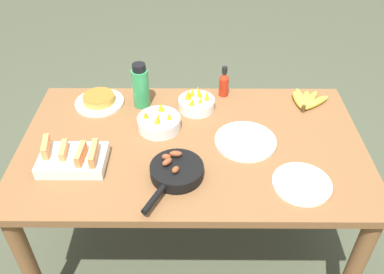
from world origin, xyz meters
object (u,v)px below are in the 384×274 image
(empty_plate_near_front, at_px, (302,184))
(hot_sauce_bottle, at_px, (224,83))
(water_bottle, at_px, (141,86))
(empty_plate_far_left, at_px, (245,141))
(banana_bunch, at_px, (306,101))
(frittata_plate_center, at_px, (99,101))
(skillet, at_px, (176,171))
(melon_tray, at_px, (73,159))
(fruit_bowl_mango, at_px, (196,103))
(fruit_bowl_citrus, at_px, (159,122))

(empty_plate_near_front, xyz_separation_m, hot_sauce_bottle, (-0.27, 0.63, 0.06))
(water_bottle, bearing_deg, empty_plate_far_left, -30.77)
(banana_bunch, distance_m, frittata_plate_center, 1.01)
(empty_plate_far_left, distance_m, water_bottle, 0.56)
(frittata_plate_center, bearing_deg, skillet, -52.01)
(empty_plate_near_front, bearing_deg, melon_tray, 172.99)
(frittata_plate_center, distance_m, fruit_bowl_mango, 0.47)
(empty_plate_far_left, bearing_deg, banana_bunch, 42.49)
(skillet, height_order, empty_plate_near_front, skillet)
(frittata_plate_center, bearing_deg, hot_sauce_bottle, 7.90)
(melon_tray, xyz_separation_m, frittata_plate_center, (0.02, 0.44, -0.01))
(melon_tray, bearing_deg, empty_plate_near_front, -7.01)
(banana_bunch, bearing_deg, hot_sauce_bottle, 168.94)
(skillet, height_order, frittata_plate_center, skillet)
(banana_bunch, xyz_separation_m, fruit_bowl_mango, (-0.53, -0.04, 0.01))
(frittata_plate_center, xyz_separation_m, empty_plate_near_front, (0.87, -0.55, -0.01))
(frittata_plate_center, relative_size, empty_plate_far_left, 0.88)
(empty_plate_far_left, relative_size, fruit_bowl_citrus, 1.38)
(empty_plate_far_left, height_order, fruit_bowl_mango, fruit_bowl_mango)
(banana_bunch, bearing_deg, fruit_bowl_mango, -175.40)
(hot_sauce_bottle, bearing_deg, water_bottle, -167.34)
(skillet, distance_m, water_bottle, 0.53)
(empty_plate_far_left, distance_m, fruit_bowl_citrus, 0.39)
(banana_bunch, bearing_deg, empty_plate_near_front, -103.32)
(banana_bunch, height_order, hot_sauce_bottle, hot_sauce_bottle)
(water_bottle, relative_size, hot_sauce_bottle, 1.40)
(empty_plate_near_front, bearing_deg, banana_bunch, 76.68)
(banana_bunch, distance_m, melon_tray, 1.12)
(fruit_bowl_citrus, bearing_deg, empty_plate_near_front, -32.02)
(melon_tray, xyz_separation_m, water_bottle, (0.23, 0.43, 0.07))
(empty_plate_far_left, bearing_deg, empty_plate_near_front, -53.47)
(fruit_bowl_mango, bearing_deg, frittata_plate_center, 175.63)
(banana_bunch, xyz_separation_m, hot_sauce_bottle, (-0.40, 0.08, 0.05))
(empty_plate_near_front, bearing_deg, water_bottle, 140.93)
(fruit_bowl_mango, distance_m, water_bottle, 0.27)
(fruit_bowl_citrus, bearing_deg, skillet, -74.43)
(melon_tray, height_order, fruit_bowl_citrus, fruit_bowl_citrus)
(banana_bunch, relative_size, skillet, 0.58)
(skillet, relative_size, hot_sauce_bottle, 2.08)
(empty_plate_near_front, distance_m, water_bottle, 0.86)
(empty_plate_near_front, relative_size, hot_sauce_bottle, 1.43)
(melon_tray, bearing_deg, fruit_bowl_mango, 38.86)
(frittata_plate_center, xyz_separation_m, fruit_bowl_mango, (0.47, -0.04, 0.01))
(melon_tray, relative_size, empty_plate_far_left, 1.00)
(fruit_bowl_mango, bearing_deg, fruit_bowl_citrus, -137.47)
(frittata_plate_center, bearing_deg, empty_plate_near_front, -31.98)
(frittata_plate_center, height_order, water_bottle, water_bottle)
(skillet, relative_size, frittata_plate_center, 1.40)
(melon_tray, bearing_deg, banana_bunch, 23.26)
(melon_tray, height_order, skillet, melon_tray)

